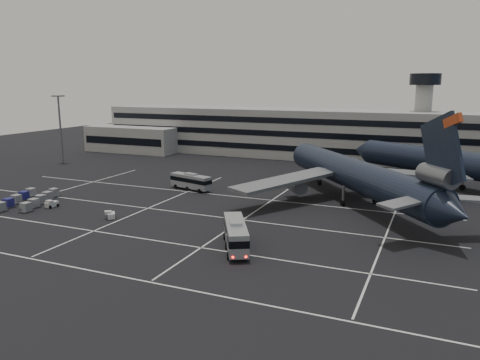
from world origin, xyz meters
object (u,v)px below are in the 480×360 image
at_px(trijet_main, 356,175).
at_px(bus_far, 191,181).
at_px(bus_near, 236,233).
at_px(tug_a, 51,204).
at_px(uld_cluster, 29,200).

xyz_separation_m(trijet_main, bus_far, (-32.83, -2.46, -3.37)).
distance_m(bus_near, tug_a, 38.84).
relative_size(bus_near, tug_a, 4.74).
bearing_deg(uld_cluster, bus_near, -8.32).
relative_size(bus_near, bus_far, 1.08).
bearing_deg(tug_a, bus_near, -2.22).
height_order(bus_far, uld_cluster, bus_far).
bearing_deg(uld_cluster, tug_a, -2.32).
distance_m(tug_a, uld_cluster, 5.62).
xyz_separation_m(tug_a, uld_cluster, (-5.61, 0.23, 0.20)).
relative_size(tug_a, uld_cluster, 0.16).
bearing_deg(bus_near, bus_far, 100.12).
bearing_deg(trijet_main, bus_near, -146.42).
bearing_deg(bus_far, trijet_main, -70.19).
xyz_separation_m(bus_far, uld_cluster, (-21.38, -21.72, -1.07)).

